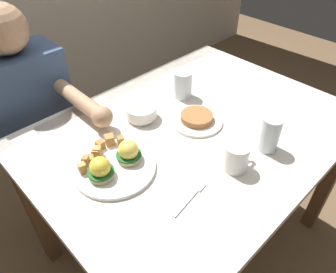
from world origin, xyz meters
name	(u,v)px	position (x,y,z in m)	size (l,w,h in m)	color
ground_plane	(187,237)	(0.00, 0.00, 0.00)	(6.00, 6.00, 0.00)	brown
dining_table	(193,149)	(0.00, 0.00, 0.63)	(1.20, 0.90, 0.74)	silver
eggs_benedict_plate	(113,163)	(-0.34, 0.04, 0.77)	(0.27, 0.27, 0.09)	white
fruit_bowl	(141,112)	(-0.10, 0.19, 0.77)	(0.12, 0.12, 0.06)	white
coffee_mug	(237,156)	(-0.06, -0.23, 0.79)	(0.11, 0.08, 0.09)	white
fork	(191,197)	(-0.25, -0.22, 0.74)	(0.16, 0.04, 0.00)	silver
water_glass_near	(269,136)	(0.10, -0.25, 0.80)	(0.07, 0.07, 0.13)	silver
water_glass_far	(183,86)	(0.13, 0.19, 0.79)	(0.08, 0.08, 0.12)	silver
side_plate	(197,119)	(0.04, 0.02, 0.75)	(0.20, 0.20, 0.04)	white
diner_person	(36,119)	(-0.37, 0.60, 0.65)	(0.34, 0.54, 1.14)	#33333D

